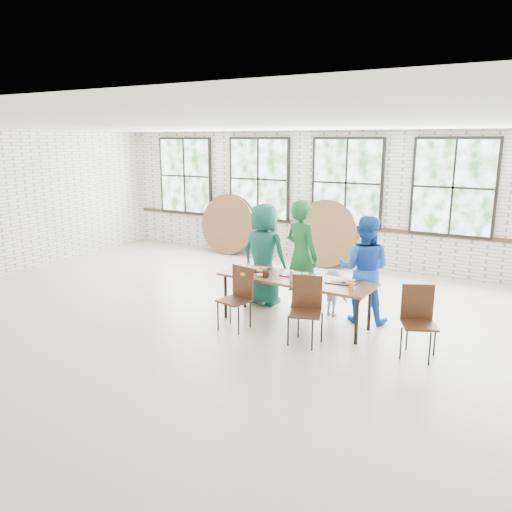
# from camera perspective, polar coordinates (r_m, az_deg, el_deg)

# --- Properties ---
(room) EXTENTS (12.00, 12.00, 12.00)m
(room) POSITION_cam_1_polar(r_m,az_deg,el_deg) (11.20, 10.31, 7.98)
(room) COLOR beige
(room) RESTS_ON ground
(dining_table) EXTENTS (2.43, 0.91, 0.74)m
(dining_table) POSITION_cam_1_polar(r_m,az_deg,el_deg) (7.64, 4.53, -2.88)
(dining_table) COLOR brown
(dining_table) RESTS_ON ground
(chair_near_left) EXTENTS (0.50, 0.49, 0.95)m
(chair_near_left) POSITION_cam_1_polar(r_m,az_deg,el_deg) (7.51, -2.00, -4.17)
(chair_near_left) COLOR #452617
(chair_near_left) RESTS_ON ground
(chair_near_right) EXTENTS (0.52, 0.51, 0.95)m
(chair_near_right) POSITION_cam_1_polar(r_m,az_deg,el_deg) (7.02, 5.78, -5.46)
(chair_near_right) COLOR #452617
(chair_near_right) RESTS_ON ground
(chair_spare) EXTENTS (0.55, 0.54, 0.95)m
(chair_spare) POSITION_cam_1_polar(r_m,az_deg,el_deg) (6.90, 18.05, -6.40)
(chair_spare) COLOR #452617
(chair_spare) RESTS_ON ground
(adult_teal) EXTENTS (0.90, 0.62, 1.76)m
(adult_teal) POSITION_cam_1_polar(r_m,az_deg,el_deg) (8.55, 0.90, 0.20)
(adult_teal) COLOR #155249
(adult_teal) RESTS_ON ground
(adult_green) EXTENTS (0.80, 0.67, 1.86)m
(adult_green) POSITION_cam_1_polar(r_m,az_deg,el_deg) (8.23, 5.22, 0.01)
(adult_green) COLOR #1B6630
(adult_green) RESTS_ON ground
(toddler) EXTENTS (0.52, 0.33, 0.78)m
(toddler) POSITION_cam_1_polar(r_m,az_deg,el_deg) (8.17, 8.74, -4.13)
(toddler) COLOR #201544
(toddler) RESTS_ON ground
(adult_blue) EXTENTS (0.89, 0.74, 1.68)m
(adult_blue) POSITION_cam_1_polar(r_m,az_deg,el_deg) (7.89, 12.25, -1.49)
(adult_blue) COLOR blue
(adult_blue) RESTS_ON ground
(tabletop_clutter) EXTENTS (1.97, 0.62, 0.11)m
(tabletop_clutter) POSITION_cam_1_polar(r_m,az_deg,el_deg) (7.57, 4.96, -2.44)
(tabletop_clutter) COLOR black
(tabletop_clutter) RESTS_ON dining_table
(round_tops_leaning) EXTENTS (4.07, 0.43, 1.50)m
(round_tops_leaning) POSITION_cam_1_polar(r_m,az_deg,el_deg) (11.81, 2.05, 3.10)
(round_tops_leaning) COLOR brown
(round_tops_leaning) RESTS_ON ground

